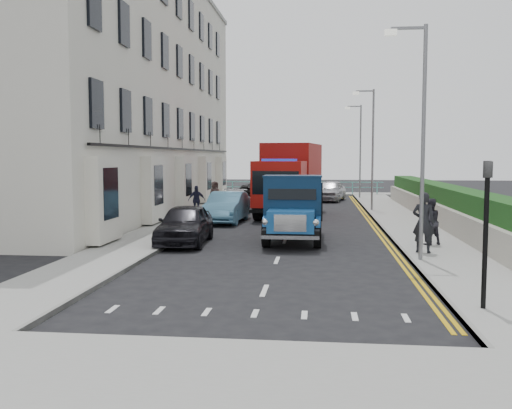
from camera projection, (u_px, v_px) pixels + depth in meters
name	position (u px, v px, depth m)	size (l,w,h in m)	color
ground	(281.00, 250.00, 19.49)	(120.00, 120.00, 0.00)	black
pavement_west	(191.00, 218.00, 28.97)	(2.40, 38.00, 0.12)	gray
pavement_east	(402.00, 221.00, 27.81)	(2.60, 38.00, 0.12)	gray
promenade	(304.00, 194.00, 48.20)	(30.00, 2.50, 0.12)	gray
sea_plane	(310.00, 180.00, 78.91)	(120.00, 120.00, 0.00)	#4E626B
terrace_west	(133.00, 87.00, 32.80)	(6.31, 30.20, 14.25)	beige
garden_east	(442.00, 204.00, 27.53)	(1.45, 28.00, 1.75)	#B2AD9E
seafront_railing	(304.00, 188.00, 47.37)	(13.00, 0.08, 1.11)	#59B2A5
lamp_near	(419.00, 129.00, 16.71)	(1.23, 0.18, 7.00)	slate
lamp_mid	(371.00, 142.00, 32.56)	(1.23, 0.18, 7.00)	slate
lamp_far	(359.00, 146.00, 42.46)	(1.23, 0.18, 7.00)	slate
traffic_signal	(486.00, 212.00, 11.38)	(0.16, 0.20, 3.10)	black
bedford_lorry	(293.00, 213.00, 20.74)	(2.14, 5.25, 2.47)	black
red_lorry	(290.00, 177.00, 30.77)	(3.42, 7.67, 3.88)	black
parked_car_front	(185.00, 224.00, 20.81)	(1.71, 4.25, 1.45)	black
parked_car_mid	(227.00, 207.00, 27.63)	(1.56, 4.47, 1.47)	#5795BB
parked_car_rear	(235.00, 201.00, 33.22)	(1.74, 4.28, 1.24)	#9A9A9E
seafront_car_left	(267.00, 189.00, 42.25)	(2.57, 5.58, 1.55)	black
seafront_car_right	(330.00, 191.00, 40.79)	(1.78, 4.42, 1.51)	#ABABB0
pedestrian_east_near	(423.00, 222.00, 18.14)	(0.71, 0.47, 1.95)	black
pedestrian_east_far	(430.00, 222.00, 19.78)	(0.79, 0.61, 1.62)	#292730
pedestrian_west_near	(197.00, 200.00, 30.28)	(0.89, 0.37, 1.52)	#1C1C32
pedestrian_west_far	(215.00, 194.00, 34.33)	(0.77, 0.50, 1.58)	#3E2E2C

